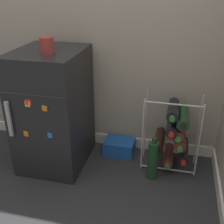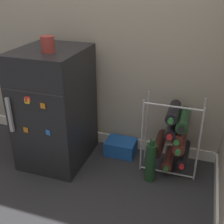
{
  "view_description": "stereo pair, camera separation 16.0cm",
  "coord_description": "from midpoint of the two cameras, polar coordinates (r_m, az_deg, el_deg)",
  "views": [
    {
      "loc": [
        0.49,
        -1.4,
        1.33
      ],
      "look_at": [
        0.07,
        0.38,
        0.44
      ],
      "focal_mm": 45.0,
      "sensor_mm": 36.0,
      "label": 1
    },
    {
      "loc": [
        0.65,
        -1.35,
        1.33
      ],
      "look_at": [
        0.07,
        0.38,
        0.44
      ],
      "focal_mm": 45.0,
      "sensor_mm": 36.0,
      "label": 2
    }
  ],
  "objects": [
    {
      "name": "ground_plane",
      "position": [
        2.0,
        -6.98,
        -16.09
      ],
      "size": [
        14.0,
        14.0,
        0.0
      ],
      "primitive_type": "plane",
      "color": "#28282B"
    },
    {
      "name": "mini_fridge",
      "position": [
        2.13,
        -13.95,
        0.44
      ],
      "size": [
        0.46,
        0.57,
        0.88
      ],
      "color": "black",
      "rests_on": "ground_plane"
    },
    {
      "name": "wine_rack",
      "position": [
        2.09,
        10.54,
        -4.14
      ],
      "size": [
        0.41,
        0.33,
        0.58
      ],
      "color": "#B2B2B7",
      "rests_on": "ground_plane"
    },
    {
      "name": "soda_box",
      "position": [
        2.33,
        -0.45,
        -7.09
      ],
      "size": [
        0.24,
        0.18,
        0.12
      ],
      "color": "#194C9E",
      "rests_on": "ground_plane"
    },
    {
      "name": "fridge_top_cup",
      "position": [
        1.88,
        -15.52,
        12.87
      ],
      "size": [
        0.09,
        0.09,
        0.11
      ],
      "color": "maroon",
      "rests_on": "mini_fridge"
    },
    {
      "name": "loose_bottle_floor",
      "position": [
        2.03,
        6.01,
        -9.76
      ],
      "size": [
        0.07,
        0.07,
        0.33
      ],
      "color": "#19381E",
      "rests_on": "ground_plane"
    }
  ]
}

